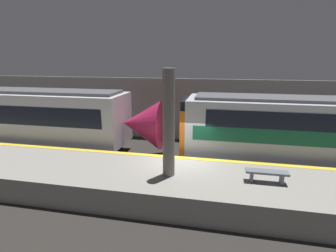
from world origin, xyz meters
The scene contains 6 objects.
ground_plane centered at (0.00, 0.00, 0.00)m, with size 120.00×120.00×0.00m, color #282623.
platform centered at (0.00, -1.84, 0.52)m, with size 40.00×3.68×1.04m.
station_rear_barrier centered at (0.00, 5.90, 2.08)m, with size 50.00×0.15×4.16m.
support_pillar_near centered at (-0.26, -2.02, 3.08)m, with size 0.46×0.46×4.10m.
train_modern centered at (-10.37, 2.04, 1.90)m, with size 17.27×2.87×3.68m.
platform_bench centered at (3.39, -1.93, 1.37)m, with size 1.50×0.40×0.45m.
Camera 1 is at (1.64, -11.30, 5.48)m, focal length 28.00 mm.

